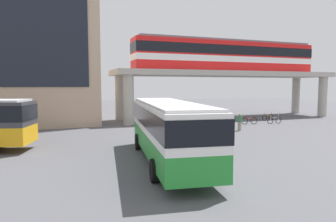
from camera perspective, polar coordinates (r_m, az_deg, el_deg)
name	(u,v)px	position (r m, az deg, el deg)	size (l,w,h in m)	color
ground_plane	(137,137)	(23.98, -6.00, -4.94)	(120.00, 120.00, 0.00)	#515156
elevated_platform	(227,78)	(38.17, 11.26, 6.11)	(28.49, 6.41, 5.79)	#ADA89E
train	(227,56)	(38.29, 11.22, 10.32)	(23.82, 2.96, 3.84)	red
bus_main	(168,125)	(15.79, 0.00, -2.75)	(4.03, 11.28, 3.22)	#268C33
bicycle_silver	(274,120)	(34.06, 19.64, -1.66)	(1.79, 0.08, 1.04)	black
bicycle_blue	(207,122)	(30.87, 7.50, -2.07)	(1.71, 0.63, 1.04)	black
bicycle_red	(249,121)	(32.74, 15.25, -1.81)	(1.77, 0.36, 1.04)	black
bicycle_brown	(268,117)	(36.86, 18.53, -1.15)	(1.78, 0.28, 1.04)	black
pedestrian_waiting_near_stop	(240,122)	(27.79, 13.50, -2.14)	(0.45, 0.47, 1.60)	gray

